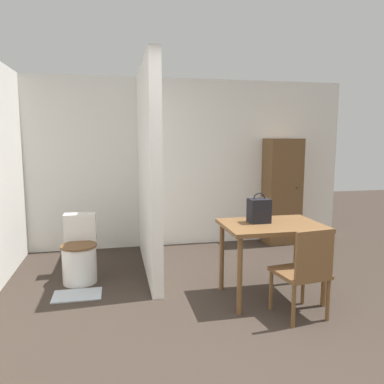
# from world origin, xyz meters

# --- Properties ---
(ground_plane) EXTENTS (16.00, 16.00, 0.00)m
(ground_plane) POSITION_xyz_m (0.00, 0.00, 0.00)
(ground_plane) COLOR #382D26
(wall_back) EXTENTS (5.31, 0.12, 2.50)m
(wall_back) POSITION_xyz_m (0.00, 3.36, 1.25)
(wall_back) COLOR white
(wall_back) RESTS_ON ground_plane
(partition_wall) EXTENTS (0.12, 1.93, 2.50)m
(partition_wall) POSITION_xyz_m (-0.51, 2.33, 1.25)
(partition_wall) COLOR white
(partition_wall) RESTS_ON ground_plane
(dining_table) EXTENTS (0.99, 0.71, 0.78)m
(dining_table) POSITION_xyz_m (0.62, 1.18, 0.68)
(dining_table) COLOR brown
(dining_table) RESTS_ON ground_plane
(wooden_chair) EXTENTS (0.48, 0.48, 0.85)m
(wooden_chair) POSITION_xyz_m (0.73, 0.69, 0.46)
(wooden_chair) COLOR brown
(wooden_chair) RESTS_ON ground_plane
(toilet) EXTENTS (0.40, 0.55, 0.75)m
(toilet) POSITION_xyz_m (-1.33, 2.07, 0.31)
(toilet) COLOR white
(toilet) RESTS_ON ground_plane
(handbag) EXTENTS (0.21, 0.17, 0.31)m
(handbag) POSITION_xyz_m (0.51, 1.26, 0.90)
(handbag) COLOR black
(handbag) RESTS_ON dining_table
(wooden_cabinet) EXTENTS (0.52, 0.41, 1.62)m
(wooden_cabinet) POSITION_xyz_m (1.62, 3.08, 0.81)
(wooden_cabinet) COLOR brown
(wooden_cabinet) RESTS_ON ground_plane
(bath_mat) EXTENTS (0.49, 0.32, 0.01)m
(bath_mat) POSITION_xyz_m (-1.33, 1.63, 0.01)
(bath_mat) COLOR #B2BCC6
(bath_mat) RESTS_ON ground_plane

